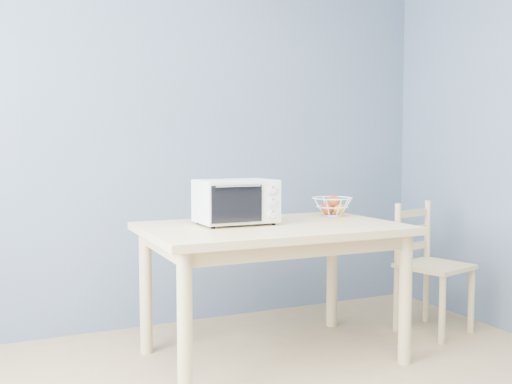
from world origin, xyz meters
name	(u,v)px	position (x,y,z in m)	size (l,w,h in m)	color
room	(351,101)	(0.00, 0.00, 1.30)	(4.01, 4.51, 2.61)	tan
dining_table	(272,243)	(0.42, 1.38, 0.65)	(1.40, 0.90, 0.75)	tan
toaster_oven	(233,201)	(0.22, 1.47, 0.88)	(0.43, 0.32, 0.25)	silver
fruit_basket	(332,206)	(0.94, 1.61, 0.81)	(0.27, 0.27, 0.13)	white
dining_chair	(429,268)	(1.55, 1.41, 0.41)	(0.47, 0.47, 0.82)	tan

